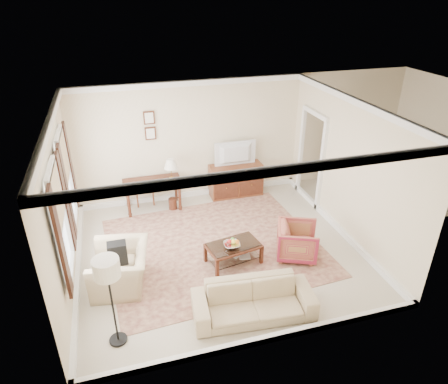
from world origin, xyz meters
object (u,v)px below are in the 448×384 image
tv (237,147)px  coffee_table (233,249)px  writing_desk (152,186)px  club_armchair (120,262)px  sofa (254,296)px  striped_armchair (297,240)px  sideboard (236,180)px

tv → coffee_table: tv is taller
writing_desk → club_armchair: club_armchair is taller
tv → coffee_table: size_ratio=0.91×
tv → club_armchair: 4.13m
tv → coffee_table: bearing=71.3°
writing_desk → sofa: sofa is taller
club_armchair → striped_armchair: bearing=97.7°
tv → sofa: size_ratio=0.51×
sideboard → tv: size_ratio=1.33×
striped_armchair → club_armchair: bearing=111.6°
sideboard → coffee_table: 2.83m
sideboard → sofa: 4.21m
coffee_table → sofa: sofa is taller
sideboard → striped_armchair: size_ratio=1.71×
tv → sofa: bearing=76.1°
sideboard → club_armchair: size_ratio=1.18×
sofa → tv: bearing=81.8°
sideboard → club_armchair: 4.06m
tv → club_armchair: bearing=42.1°
striped_armchair → club_armchair: size_ratio=0.69×
writing_desk → sofa: size_ratio=0.69×
writing_desk → tv: bearing=3.6°
sideboard → tv: bearing=-90.0°
club_armchair → sofa: 2.42m
tv → sofa: 4.29m
sideboard → tv: tv is taller
sideboard → tv: 0.90m
writing_desk → sideboard: sideboard is taller
sideboard → striped_armchair: (0.36, -2.83, -0.02)m
writing_desk → coffee_table: size_ratio=1.23×
sideboard → sofa: bearing=-103.8°
writing_desk → striped_armchair: bearing=-47.5°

